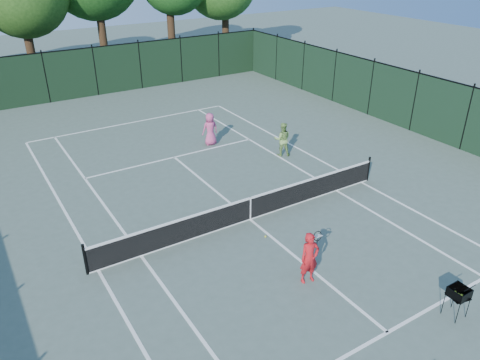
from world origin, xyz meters
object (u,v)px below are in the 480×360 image
coach (309,258)px  ball_hopper (459,293)px  player_pink (210,129)px  player_green (282,139)px  loose_ball_midcourt (265,236)px

coach → ball_hopper: bearing=-44.4°
coach → player_pink: (2.58, 10.59, -0.01)m
player_green → ball_hopper: bearing=107.3°
player_green → loose_ball_midcourt: player_green is taller
ball_hopper → loose_ball_midcourt: ball_hopper is taller
coach → player_green: coach is taller
player_pink → player_green: bearing=131.3°
ball_hopper → loose_ball_midcourt: 6.10m
loose_ball_midcourt → player_green: bearing=48.9°
loose_ball_midcourt → ball_hopper: bearing=-69.3°
coach → player_green: bearing=67.2°
ball_hopper → coach: bearing=138.8°
ball_hopper → loose_ball_midcourt: bearing=122.7°
coach → loose_ball_midcourt: bearing=93.7°
player_green → loose_ball_midcourt: 6.93m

